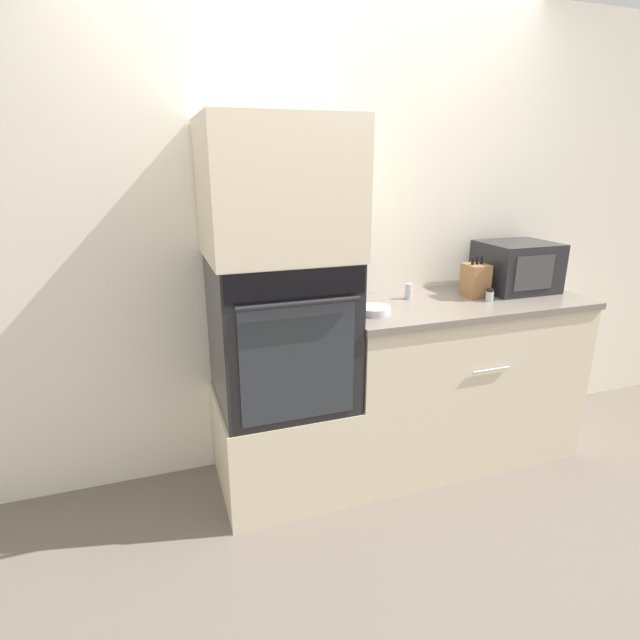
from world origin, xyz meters
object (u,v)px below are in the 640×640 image
at_px(knife_block, 475,280).
at_px(condiment_jar_near, 409,291).
at_px(condiment_jar_mid, 490,295).
at_px(microwave, 516,266).
at_px(wall_oven, 281,331).
at_px(bowl, 374,310).

height_order(knife_block, condiment_jar_near, knife_block).
bearing_deg(condiment_jar_mid, knife_block, 102.18).
bearing_deg(microwave, wall_oven, -176.67).
distance_m(wall_oven, condiment_jar_near, 0.77).
xyz_separation_m(bowl, condiment_jar_mid, (0.69, 0.01, 0.01)).
distance_m(knife_block, bowl, 0.68).
bearing_deg(condiment_jar_mid, condiment_jar_near, 154.95).
bearing_deg(microwave, condiment_jar_mid, -151.72).
relative_size(knife_block, bowl, 1.37).
xyz_separation_m(wall_oven, condiment_jar_mid, (1.14, -0.07, 0.10)).
relative_size(knife_block, condiment_jar_mid, 3.38).
distance_m(microwave, condiment_jar_mid, 0.34).
bearing_deg(wall_oven, microwave, 3.33).
height_order(microwave, knife_block, microwave).
relative_size(bowl, condiment_jar_near, 1.95).
bearing_deg(microwave, bowl, -170.35).
distance_m(wall_oven, bowl, 0.47).
height_order(bowl, condiment_jar_mid, condiment_jar_mid).
relative_size(wall_oven, condiment_jar_mid, 10.82).
height_order(condiment_jar_near, condiment_jar_mid, condiment_jar_near).
distance_m(knife_block, condiment_jar_near, 0.38).
distance_m(wall_oven, condiment_jar_mid, 1.15).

